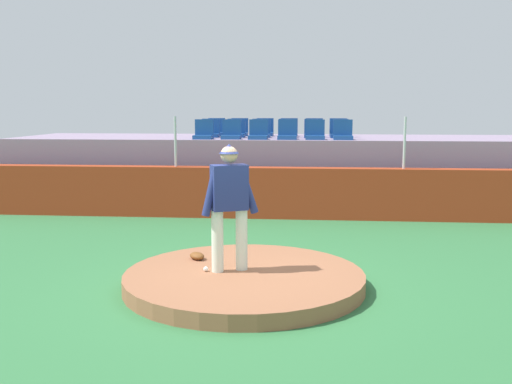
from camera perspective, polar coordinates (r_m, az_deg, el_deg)
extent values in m
plane|color=#32723E|center=(8.51, -1.16, -9.33)|extent=(60.00, 60.00, 0.00)
cylinder|color=#995F40|center=(8.48, -1.16, -8.62)|extent=(3.47, 3.47, 0.22)
cylinder|color=silver|center=(8.39, -3.81, -4.85)|extent=(0.17, 0.17, 0.90)
cylinder|color=silver|center=(8.48, -1.43, -4.69)|extent=(0.17, 0.17, 0.90)
cube|color=navy|center=(8.29, -2.65, 0.45)|extent=(0.57, 0.45, 0.65)
cylinder|color=navy|center=(8.23, -4.44, 0.11)|extent=(0.30, 0.22, 0.73)
cylinder|color=navy|center=(8.37, -0.88, 0.27)|extent=(0.36, 0.24, 0.73)
sphere|color=tan|center=(8.24, -2.67, 3.68)|extent=(0.25, 0.25, 0.25)
cone|color=navy|center=(8.24, -2.67, 4.28)|extent=(0.38, 0.38, 0.14)
sphere|color=white|center=(8.50, -4.96, -7.55)|extent=(0.07, 0.07, 0.07)
ellipsoid|color=brown|center=(9.18, -5.82, -6.27)|extent=(0.34, 0.36, 0.11)
cube|color=#A6371B|center=(13.64, 1.33, -0.07)|extent=(16.41, 0.40, 1.20)
cylinder|color=silver|center=(13.84, -7.93, 4.94)|extent=(0.06, 0.06, 1.18)
cylinder|color=silver|center=(13.66, 14.40, 4.72)|extent=(0.06, 0.06, 1.18)
cube|color=gray|center=(16.10, 1.93, 2.26)|extent=(14.06, 3.53, 1.79)
cube|color=navy|center=(14.91, -5.21, 5.39)|extent=(0.48, 0.44, 0.10)
cube|color=navy|center=(15.07, -5.10, 6.38)|extent=(0.48, 0.08, 0.40)
cube|color=navy|center=(14.84, -2.46, 5.41)|extent=(0.48, 0.44, 0.10)
cube|color=navy|center=(15.01, -2.38, 6.39)|extent=(0.48, 0.08, 0.40)
cube|color=navy|center=(14.72, 0.21, 5.39)|extent=(0.48, 0.44, 0.10)
cube|color=navy|center=(14.89, 0.27, 6.39)|extent=(0.48, 0.08, 0.40)
cube|color=navy|center=(14.70, 3.09, 5.37)|extent=(0.48, 0.44, 0.10)
cube|color=navy|center=(14.87, 3.12, 6.37)|extent=(0.48, 0.08, 0.40)
cube|color=navy|center=(14.70, 5.83, 5.35)|extent=(0.48, 0.44, 0.10)
cube|color=navy|center=(14.87, 5.84, 6.34)|extent=(0.48, 0.08, 0.40)
cube|color=navy|center=(14.73, 8.55, 5.30)|extent=(0.48, 0.44, 0.10)
cube|color=navy|center=(14.90, 8.53, 6.30)|extent=(0.48, 0.08, 0.40)
cube|color=navy|center=(15.81, -4.53, 5.56)|extent=(0.48, 0.44, 0.10)
cube|color=navy|center=(15.98, -4.44, 6.49)|extent=(0.48, 0.08, 0.40)
cube|color=navy|center=(15.74, -2.01, 5.57)|extent=(0.48, 0.44, 0.10)
cube|color=navy|center=(15.91, -1.93, 6.50)|extent=(0.48, 0.08, 0.40)
cube|color=navy|center=(15.66, 0.49, 5.56)|extent=(0.48, 0.44, 0.10)
cube|color=navy|center=(15.83, 0.54, 6.50)|extent=(0.48, 0.08, 0.40)
cube|color=navy|center=(15.60, 3.11, 5.54)|extent=(0.48, 0.44, 0.10)
cube|color=navy|center=(15.77, 3.15, 6.48)|extent=(0.48, 0.08, 0.40)
cube|color=navy|center=(15.57, 5.65, 5.51)|extent=(0.48, 0.44, 0.10)
cube|color=navy|center=(15.74, 5.66, 6.45)|extent=(0.48, 0.08, 0.40)
cube|color=navy|center=(15.64, 8.20, 5.47)|extent=(0.48, 0.44, 0.10)
cube|color=navy|center=(15.81, 8.19, 6.41)|extent=(0.48, 0.08, 0.40)
cube|color=navy|center=(16.73, -3.97, 5.71)|extent=(0.48, 0.44, 0.10)
cube|color=navy|center=(16.89, -3.88, 6.59)|extent=(0.48, 0.08, 0.40)
cube|color=navy|center=(16.61, -1.67, 5.71)|extent=(0.48, 0.44, 0.10)
cube|color=navy|center=(16.77, -1.60, 6.59)|extent=(0.48, 0.08, 0.40)
cube|color=navy|center=(16.51, 0.86, 5.70)|extent=(0.48, 0.44, 0.10)
cube|color=navy|center=(16.68, 0.91, 6.58)|extent=(0.48, 0.08, 0.40)
cube|color=navy|center=(16.47, 3.26, 5.68)|extent=(0.48, 0.44, 0.10)
cube|color=navy|center=(16.64, 3.28, 6.57)|extent=(0.48, 0.08, 0.40)
cube|color=navy|center=(16.46, 5.74, 5.65)|extent=(0.48, 0.44, 0.10)
cube|color=navy|center=(16.63, 5.74, 6.54)|extent=(0.48, 0.08, 0.40)
cube|color=navy|center=(16.51, 8.09, 5.62)|extent=(0.48, 0.44, 0.10)
cube|color=navy|center=(16.68, 8.08, 6.50)|extent=(0.48, 0.08, 0.40)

